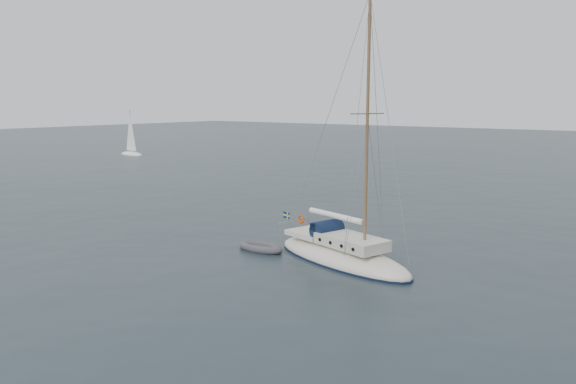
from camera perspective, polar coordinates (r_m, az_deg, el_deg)
The scene contains 4 objects.
ground at distance 28.18m, azimuth -1.47°, elevation -7.31°, with size 300.00×300.00×0.00m, color black.
sailboat at distance 28.41m, azimuth 5.51°, elevation -5.09°, with size 9.41×2.82×13.39m.
dinghy at distance 30.60m, azimuth -2.80°, elevation -5.63°, with size 2.84×1.28×0.41m.
distant_yacht_a at distance 88.04m, azimuth -15.70°, elevation 5.66°, with size 5.49×2.93×7.28m.
Camera 1 is at (16.76, -21.19, 8.00)m, focal length 35.00 mm.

